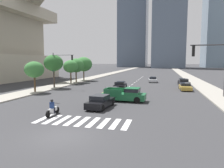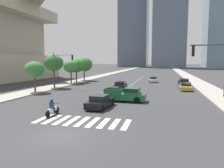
% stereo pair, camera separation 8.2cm
% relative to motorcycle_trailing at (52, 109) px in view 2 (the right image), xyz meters
% --- Properties ---
extents(ground_plane, '(800.00, 800.00, 0.00)m').
position_rel_motorcycle_trailing_xyz_m(ground_plane, '(3.34, -4.64, -0.58)').
color(ground_plane, '#333335').
extents(sidewalk_east, '(4.00, 260.00, 0.15)m').
position_rel_motorcycle_trailing_xyz_m(sidewalk_east, '(17.28, 25.36, -0.51)').
color(sidewalk_east, gray).
rests_on(sidewalk_east, ground).
extents(sidewalk_west, '(4.00, 260.00, 0.15)m').
position_rel_motorcycle_trailing_xyz_m(sidewalk_west, '(-10.60, 25.36, -0.51)').
color(sidewalk_west, gray).
rests_on(sidewalk_west, ground).
extents(crosswalk_near, '(7.65, 2.83, 0.01)m').
position_rel_motorcycle_trailing_xyz_m(crosswalk_near, '(3.34, -1.15, -0.58)').
color(crosswalk_near, silver).
rests_on(crosswalk_near, ground).
extents(lane_divider_center, '(0.14, 50.00, 0.01)m').
position_rel_motorcycle_trailing_xyz_m(lane_divider_center, '(3.34, 26.85, -0.58)').
color(lane_divider_center, silver).
rests_on(lane_divider_center, ground).
extents(motorcycle_trailing, '(0.70, 2.18, 1.49)m').
position_rel_motorcycle_trailing_xyz_m(motorcycle_trailing, '(0.00, 0.00, 0.00)').
color(motorcycle_trailing, black).
rests_on(motorcycle_trailing, ground).
extents(pickup_truck, '(5.34, 2.30, 1.67)m').
position_rel_motorcycle_trailing_xyz_m(pickup_truck, '(5.24, 8.24, 0.23)').
color(pickup_truck, '#1E6038').
rests_on(pickup_truck, ground).
extents(sedan_silver_0, '(2.13, 4.79, 1.22)m').
position_rel_motorcycle_trailing_xyz_m(sedan_silver_0, '(7.27, 33.28, -0.02)').
color(sedan_silver_0, '#B7BABF').
rests_on(sedan_silver_0, ground).
extents(sedan_black_1, '(2.10, 4.76, 1.31)m').
position_rel_motorcycle_trailing_xyz_m(sedan_black_1, '(13.76, 28.30, 0.02)').
color(sedan_black_1, black).
rests_on(sedan_black_1, ground).
extents(sedan_black_2, '(2.17, 4.52, 1.36)m').
position_rel_motorcycle_trailing_xyz_m(sedan_black_2, '(3.27, 4.02, 0.04)').
color(sedan_black_2, black).
rests_on(sedan_black_2, ground).
extents(sedan_gold_3, '(1.86, 4.59, 1.27)m').
position_rel_motorcycle_trailing_xyz_m(sedan_gold_3, '(2.72, 11.53, -0.00)').
color(sedan_gold_3, '#B28E38').
rests_on(sedan_gold_3, ground).
extents(sedan_gold_4, '(1.89, 4.38, 1.23)m').
position_rel_motorcycle_trailing_xyz_m(sedan_gold_4, '(13.29, 20.37, -0.01)').
color(sedan_gold_4, '#B28E38').
rests_on(sedan_gold_4, ground).
extents(sedan_black_5, '(2.11, 4.54, 1.29)m').
position_rel_motorcycle_trailing_xyz_m(sedan_black_5, '(2.21, 19.69, 0.01)').
color(sedan_black_5, black).
rests_on(sedan_black_5, ground).
extents(traffic_signal_far, '(4.17, 0.28, 6.21)m').
position_rel_motorcycle_trailing_xyz_m(traffic_signal_far, '(-8.02, 17.08, 3.78)').
color(traffic_signal_far, '#333335').
rests_on(traffic_signal_far, sidewalk_west).
extents(street_tree_nearest, '(2.97, 2.97, 4.71)m').
position_rel_motorcycle_trailing_xyz_m(street_tree_nearest, '(-9.80, 11.93, 2.99)').
color(street_tree_nearest, '#4C3823').
rests_on(street_tree_nearest, sidewalk_west).
extents(street_tree_second, '(3.46, 3.46, 5.89)m').
position_rel_motorcycle_trailing_xyz_m(street_tree_second, '(-9.80, 17.86, 3.97)').
color(street_tree_second, '#4C3823').
rests_on(street_tree_second, sidewalk_west).
extents(street_tree_third, '(3.17, 3.17, 4.97)m').
position_rel_motorcycle_trailing_xyz_m(street_tree_third, '(-9.80, 25.09, 3.17)').
color(street_tree_third, '#4C3823').
rests_on(street_tree_third, sidewalk_west).
extents(street_tree_fourth, '(3.76, 3.76, 5.38)m').
position_rel_motorcycle_trailing_xyz_m(street_tree_fourth, '(-9.80, 27.93, 3.34)').
color(street_tree_fourth, '#4C3823').
rests_on(street_tree_fourth, sidewalk_west).
extents(street_tree_fifth, '(4.23, 4.23, 5.79)m').
position_rel_motorcycle_trailing_xyz_m(street_tree_fifth, '(-9.80, 32.74, 3.55)').
color(street_tree_fifth, '#4C3823').
rests_on(street_tree_fifth, sidewalk_west).
extents(office_tower_left_skyline, '(24.27, 26.83, 100.73)m').
position_rel_motorcycle_trailing_xyz_m(office_tower_left_skyline, '(-16.91, 172.72, 49.25)').
color(office_tower_left_skyline, slate).
rests_on(office_tower_left_skyline, ground).
extents(office_tower_right_skyline, '(23.32, 28.06, 77.54)m').
position_rel_motorcycle_trailing_xyz_m(office_tower_right_skyline, '(53.02, 169.65, 37.66)').
color(office_tower_right_skyline, '#7A93A8').
rests_on(office_tower_right_skyline, ground).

